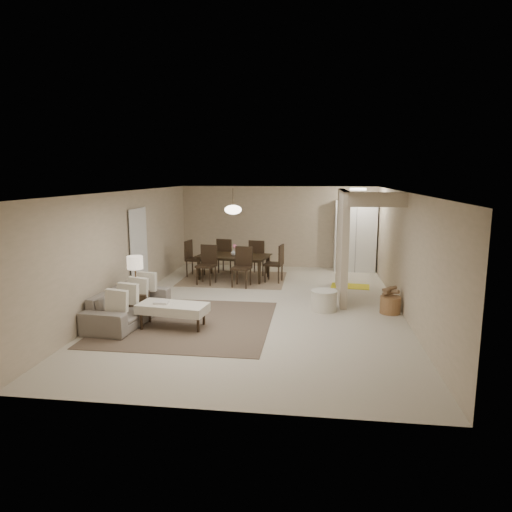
# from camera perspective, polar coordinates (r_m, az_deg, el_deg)

# --- Properties ---
(floor) EXTENTS (9.00, 9.00, 0.00)m
(floor) POSITION_cam_1_polar(r_m,az_deg,el_deg) (10.05, 0.50, -6.35)
(floor) COLOR beige
(floor) RESTS_ON ground
(ceiling) EXTENTS (9.00, 9.00, 0.00)m
(ceiling) POSITION_cam_1_polar(r_m,az_deg,el_deg) (9.64, 0.52, 8.05)
(ceiling) COLOR white
(ceiling) RESTS_ON back_wall
(back_wall) EXTENTS (6.00, 0.00, 6.00)m
(back_wall) POSITION_cam_1_polar(r_m,az_deg,el_deg) (14.20, 2.70, 3.66)
(back_wall) COLOR tan
(back_wall) RESTS_ON floor
(left_wall) EXTENTS (0.00, 9.00, 9.00)m
(left_wall) POSITION_cam_1_polar(r_m,az_deg,el_deg) (10.55, -15.89, 1.02)
(left_wall) COLOR tan
(left_wall) RESTS_ON floor
(right_wall) EXTENTS (0.00, 9.00, 9.00)m
(right_wall) POSITION_cam_1_polar(r_m,az_deg,el_deg) (9.87, 18.07, 0.30)
(right_wall) COLOR tan
(right_wall) RESTS_ON floor
(partition) EXTENTS (0.15, 2.50, 2.50)m
(partition) POSITION_cam_1_polar(r_m,az_deg,el_deg) (10.95, 10.70, 1.55)
(partition) COLOR tan
(partition) RESTS_ON floor
(doorway) EXTENTS (0.04, 0.90, 2.04)m
(doorway) POSITION_cam_1_polar(r_m,az_deg,el_deg) (11.12, -14.48, 0.34)
(doorway) COLOR black
(doorway) RESTS_ON floor
(pantry_cabinet) EXTENTS (1.20, 0.55, 2.10)m
(pantry_cabinet) POSITION_cam_1_polar(r_m,az_deg,el_deg) (13.88, 12.29, 2.45)
(pantry_cabinet) COLOR white
(pantry_cabinet) RESTS_ON floor
(flush_light) EXTENTS (0.44, 0.44, 0.05)m
(flush_light) POSITION_cam_1_polar(r_m,az_deg,el_deg) (12.82, 12.65, 8.15)
(flush_light) COLOR white
(flush_light) RESTS_ON ceiling
(living_rug) EXTENTS (3.20, 3.20, 0.01)m
(living_rug) POSITION_cam_1_polar(r_m,az_deg,el_deg) (9.08, -8.50, -8.23)
(living_rug) COLOR brown
(living_rug) RESTS_ON floor
(sofa) EXTENTS (2.25, 1.04, 0.64)m
(sofa) POSITION_cam_1_polar(r_m,az_deg,el_deg) (9.38, -15.60, -5.91)
(sofa) COLOR gray
(sofa) RESTS_ON floor
(ottoman_bench) EXTENTS (1.36, 0.75, 0.46)m
(ottoman_bench) POSITION_cam_1_polar(r_m,az_deg,el_deg) (8.76, -10.37, -6.48)
(ottoman_bench) COLOR silver
(ottoman_bench) RESTS_ON living_rug
(side_table) EXTENTS (0.51, 0.51, 0.49)m
(side_table) POSITION_cam_1_polar(r_m,az_deg,el_deg) (9.63, -14.65, -5.91)
(side_table) COLOR black
(side_table) RESTS_ON floor
(table_lamp) EXTENTS (0.32, 0.32, 0.76)m
(table_lamp) POSITION_cam_1_polar(r_m,az_deg,el_deg) (9.44, -14.87, -1.20)
(table_lamp) COLOR #4A3420
(table_lamp) RESTS_ON side_table
(round_pouf) EXTENTS (0.56, 0.56, 0.43)m
(round_pouf) POSITION_cam_1_polar(r_m,az_deg,el_deg) (9.83, 8.49, -5.53)
(round_pouf) COLOR silver
(round_pouf) RESTS_ON floor
(wicker_basket) EXTENTS (0.47, 0.47, 0.36)m
(wicker_basket) POSITION_cam_1_polar(r_m,az_deg,el_deg) (9.94, 16.43, -5.88)
(wicker_basket) COLOR #9C6A3E
(wicker_basket) RESTS_ON floor
(dining_rug) EXTENTS (2.80, 2.10, 0.01)m
(dining_rug) POSITION_cam_1_polar(r_m,az_deg,el_deg) (12.64, -2.81, -2.88)
(dining_rug) COLOR #886F54
(dining_rug) RESTS_ON floor
(dining_table) EXTENTS (2.06, 1.37, 0.67)m
(dining_table) POSITION_cam_1_polar(r_m,az_deg,el_deg) (12.57, -2.82, -1.41)
(dining_table) COLOR black
(dining_table) RESTS_ON dining_rug
(dining_chairs) EXTENTS (2.78, 2.20, 1.02)m
(dining_chairs) POSITION_cam_1_polar(r_m,az_deg,el_deg) (12.54, -2.83, -0.63)
(dining_chairs) COLOR black
(dining_chairs) RESTS_ON dining_rug
(vase) EXTENTS (0.19, 0.19, 0.16)m
(vase) POSITION_cam_1_polar(r_m,az_deg,el_deg) (12.50, -2.84, 0.45)
(vase) COLOR silver
(vase) RESTS_ON dining_table
(yellow_mat) EXTENTS (1.03, 0.70, 0.01)m
(yellow_mat) POSITION_cam_1_polar(r_m,az_deg,el_deg) (12.07, 11.69, -3.71)
(yellow_mat) COLOR yellow
(yellow_mat) RESTS_ON floor
(pendant_light) EXTENTS (0.46, 0.46, 0.71)m
(pendant_light) POSITION_cam_1_polar(r_m,az_deg,el_deg) (12.35, -2.88, 5.81)
(pendant_light) COLOR #4A3420
(pendant_light) RESTS_ON ceiling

